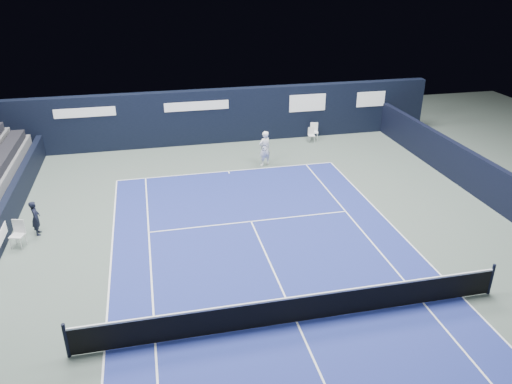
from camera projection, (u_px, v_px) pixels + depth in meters
The scene contains 11 objects.
ground at pixel (279, 283), 16.49m from camera, with size 48.00×48.00×0.00m, color #48564D.
court_surface at pixel (297, 322), 14.72m from camera, with size 10.97×23.77×0.01m, color navy.
enclosure_wall_right at pixel (488, 183), 21.73m from camera, with size 0.30×22.00×1.80m, color black.
folding_chair_back_a at pixel (311, 132), 29.18m from camera, with size 0.41×0.43×0.84m.
folding_chair_back_b at pixel (314, 130), 29.48m from camera, with size 0.54×0.53×1.02m.
line_judge_chair at pixel (18, 232), 18.41m from camera, with size 0.58×0.57×1.05m.
line_judge at pixel (36, 218), 19.18m from camera, with size 0.51×0.34×1.40m, color black.
court_markings at pixel (297, 322), 14.71m from camera, with size 11.03×23.83×0.00m.
tennis_net at pixel (297, 308), 14.50m from camera, with size 12.90×0.10×1.10m.
back_sponsor_wall at pixel (214, 116), 28.65m from camera, with size 26.00×0.63×3.10m.
tennis_player at pixel (265, 148), 25.59m from camera, with size 0.79×0.95×1.85m.
Camera 1 is at (-3.74, -11.16, 9.71)m, focal length 35.00 mm.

